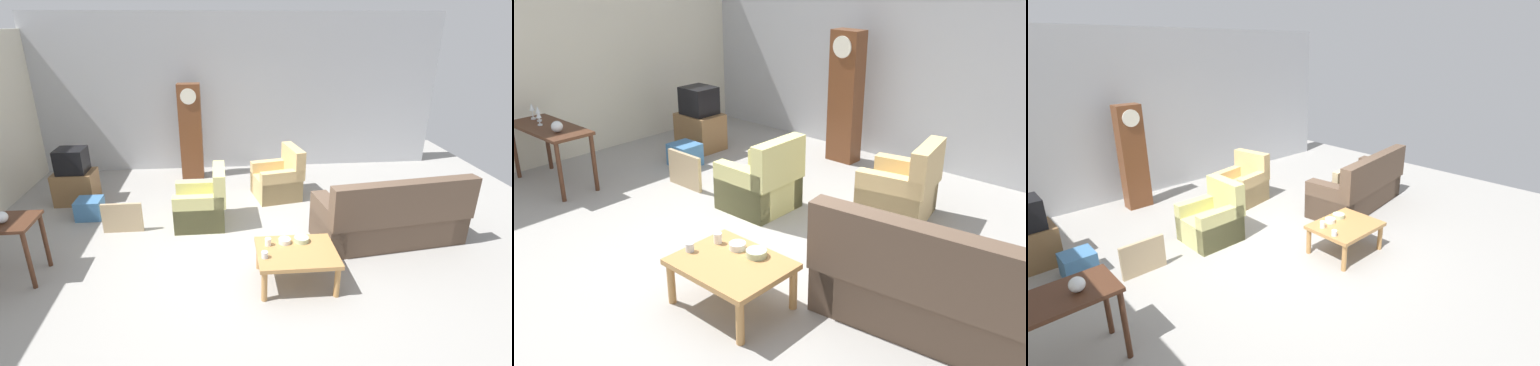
{
  "view_description": "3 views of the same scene",
  "coord_description": "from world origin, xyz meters",
  "views": [
    {
      "loc": [
        -0.42,
        -4.78,
        2.97
      ],
      "look_at": [
        0.05,
        0.39,
        0.86
      ],
      "focal_mm": 27.65,
      "sensor_mm": 36.0,
      "label": 1
    },
    {
      "loc": [
        3.44,
        -3.61,
        2.85
      ],
      "look_at": [
        0.04,
        0.16,
        0.77
      ],
      "focal_mm": 39.04,
      "sensor_mm": 36.0,
      "label": 2
    },
    {
      "loc": [
        -3.7,
        -3.82,
        2.88
      ],
      "look_at": [
        0.2,
        0.28,
        0.85
      ],
      "focal_mm": 27.16,
      "sensor_mm": 36.0,
      "label": 3
    }
  ],
  "objects": [
    {
      "name": "console_table_dark",
      "position": [
        -3.33,
        -0.38,
        0.68
      ],
      "size": [
        1.3,
        0.56,
        0.8
      ],
      "color": "#472819",
      "rests_on": "ground_plane"
    },
    {
      "name": "coffee_table_wood",
      "position": [
        0.43,
        -0.77,
        0.38
      ],
      "size": [
        0.96,
        0.76,
        0.44
      ],
      "color": "#B27F47",
      "rests_on": "ground_plane"
    },
    {
      "name": "cup_white_porcelain",
      "position": [
        0.1,
        -0.62,
        0.49
      ],
      "size": [
        0.08,
        0.08,
        0.1
      ],
      "primitive_type": "cylinder",
      "color": "white",
      "rests_on": "coffee_table_wood"
    },
    {
      "name": "ground_plane",
      "position": [
        0.0,
        0.0,
        0.0
      ],
      "size": [
        10.4,
        10.4,
        0.0
      ],
      "primitive_type": "plane",
      "color": "#999691"
    },
    {
      "name": "grandfather_clock",
      "position": [
        -1.03,
        2.98,
        0.96
      ],
      "size": [
        0.44,
        0.3,
        1.9
      ],
      "color": "brown",
      "rests_on": "ground_plane"
    },
    {
      "name": "tv_stand_cabinet",
      "position": [
        -3.01,
        1.91,
        0.28
      ],
      "size": [
        0.68,
        0.52,
        0.57
      ],
      "primitive_type": "cube",
      "color": "brown",
      "rests_on": "ground_plane"
    },
    {
      "name": "couch_floral",
      "position": [
        1.97,
        0.1,
        0.35
      ],
      "size": [
        2.19,
        1.14,
        1.04
      ],
      "color": "brown",
      "rests_on": "ground_plane"
    },
    {
      "name": "storage_box_blue",
      "position": [
        -2.61,
        1.25,
        0.16
      ],
      "size": [
        0.4,
        0.37,
        0.32
      ],
      "primitive_type": "cube",
      "color": "teal",
      "rests_on": "ground_plane"
    },
    {
      "name": "glass_dome_cloche",
      "position": [
        -3.02,
        -0.43,
        0.87
      ],
      "size": [
        0.14,
        0.14,
        0.14
      ],
      "primitive_type": "sphere",
      "color": "silver",
      "rests_on": "console_table_dark"
    },
    {
      "name": "bowl_shallow_green",
      "position": [
        0.53,
        -0.56,
        0.47
      ],
      "size": [
        0.18,
        0.18,
        0.06
      ],
      "primitive_type": "cylinder",
      "color": "#B2C69E",
      "rests_on": "coffee_table_wood"
    },
    {
      "name": "armchair_olive_near",
      "position": [
        -0.75,
        0.89,
        0.31
      ],
      "size": [
        0.8,
        0.77,
        0.92
      ],
      "color": "#CCC67A",
      "rests_on": "ground_plane"
    },
    {
      "name": "armchair_olive_far",
      "position": [
        0.59,
        1.83,
        0.31
      ],
      "size": [
        0.92,
        0.9,
        0.92
      ],
      "color": "#DAB678",
      "rests_on": "ground_plane"
    },
    {
      "name": "garage_door_wall",
      "position": [
        0.0,
        3.6,
        1.6
      ],
      "size": [
        8.4,
        0.16,
        3.2
      ],
      "primitive_type": "cube",
      "color": "#ADAFB5",
      "rests_on": "ground_plane"
    },
    {
      "name": "bowl_white_stacked",
      "position": [
        0.32,
        -0.58,
        0.47
      ],
      "size": [
        0.15,
        0.15,
        0.06
      ],
      "primitive_type": "cylinder",
      "color": "white",
      "rests_on": "coffee_table_wood"
    },
    {
      "name": "framed_picture_leaning",
      "position": [
        -1.96,
        0.71,
        0.24
      ],
      "size": [
        0.6,
        0.05,
        0.47
      ],
      "primitive_type": "cube",
      "color": "tan",
      "rests_on": "ground_plane"
    },
    {
      "name": "cup_blue_rimmed",
      "position": [
        0.03,
        -0.89,
        0.48
      ],
      "size": [
        0.08,
        0.08,
        0.08
      ],
      "primitive_type": "cylinder",
      "color": "silver",
      "rests_on": "coffee_table_wood"
    }
  ]
}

